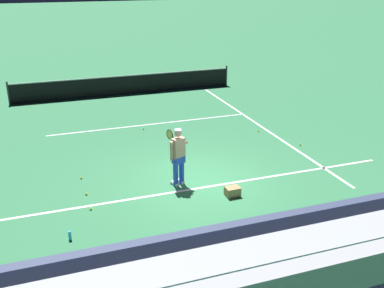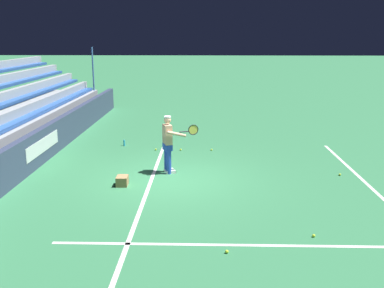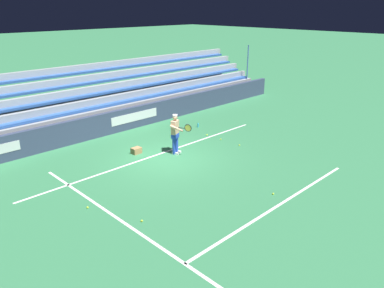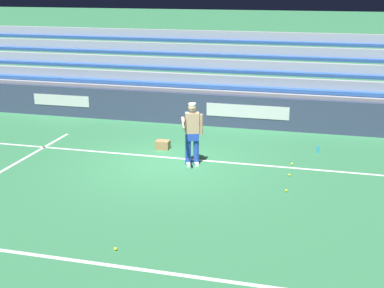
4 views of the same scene
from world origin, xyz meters
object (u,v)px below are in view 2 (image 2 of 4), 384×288
object	(u,v)px
tennis_ball_far_right	(340,175)
tennis_ball_near_player	(181,150)
water_bottle	(124,143)
tennis_ball_stray_back	(314,236)
tennis_player	(168,144)
ball_box_cardboard	(122,181)
tennis_ball_by_box	(212,150)
tennis_ball_far_left	(227,252)
tennis_ball_on_baseline	(156,150)

from	to	relation	value
tennis_ball_far_right	tennis_ball_near_player	distance (m)	5.57
water_bottle	tennis_ball_stray_back	bearing A→B (deg)	34.43
tennis_player	ball_box_cardboard	bearing A→B (deg)	-44.32
tennis_ball_by_box	tennis_player	bearing A→B (deg)	-26.35
tennis_ball_far_right	tennis_ball_near_player	bearing A→B (deg)	-120.22
tennis_ball_far_left	tennis_ball_far_right	bearing A→B (deg)	144.20
tennis_ball_by_box	tennis_ball_far_right	world-z (taller)	same
tennis_ball_stray_back	water_bottle	size ratio (longest dim) A/B	0.30
tennis_ball_by_box	water_bottle	world-z (taller)	water_bottle
tennis_ball_by_box	water_bottle	size ratio (longest dim) A/B	0.30
tennis_ball_far_left	tennis_ball_on_baseline	bearing A→B (deg)	-164.29
tennis_ball_by_box	tennis_ball_near_player	bearing A→B (deg)	-89.05
tennis_player	tennis_ball_far_left	world-z (taller)	tennis_player
tennis_ball_near_player	tennis_ball_far_left	size ratio (longest dim) A/B	1.00
tennis_ball_far_right	tennis_ball_stray_back	bearing A→B (deg)	-22.64
tennis_ball_by_box	water_bottle	xyz separation A→B (m)	(-0.62, -3.23, 0.08)
water_bottle	tennis_ball_far_right	bearing A→B (deg)	63.66
ball_box_cardboard	tennis_ball_stray_back	size ratio (longest dim) A/B	6.06
ball_box_cardboard	tennis_ball_on_baseline	world-z (taller)	ball_box_cardboard
tennis_ball_on_baseline	tennis_ball_stray_back	bearing A→B (deg)	29.69
tennis_ball_far_left	tennis_ball_by_box	bearing A→B (deg)	-178.69
tennis_player	water_bottle	bearing A→B (deg)	-149.71
tennis_ball_stray_back	water_bottle	xyz separation A→B (m)	(-7.60, -5.21, 0.08)
tennis_ball_stray_back	tennis_ball_on_baseline	bearing A→B (deg)	-150.31
ball_box_cardboard	tennis_ball_on_baseline	size ratio (longest dim) A/B	6.06
water_bottle	tennis_player	bearing A→B (deg)	30.29
tennis_ball_stray_back	tennis_ball_near_player	xyz separation A→B (m)	(-6.96, -3.08, 0.00)
tennis_player	tennis_ball_far_left	xyz separation A→B (m)	(5.06, 1.49, -0.86)
tennis_ball_near_player	tennis_ball_stray_back	bearing A→B (deg)	23.84
tennis_ball_by_box	tennis_ball_near_player	world-z (taller)	same
tennis_ball_by_box	tennis_ball_far_right	size ratio (longest dim) A/B	1.00
water_bottle	tennis_ball_near_player	bearing A→B (deg)	73.42
tennis_ball_far_left	ball_box_cardboard	bearing A→B (deg)	-145.26
tennis_ball_on_baseline	tennis_ball_far_left	xyz separation A→B (m)	(7.70, 2.16, 0.00)
tennis_ball_on_baseline	tennis_ball_far_left	bearing A→B (deg)	15.71
tennis_ball_on_baseline	tennis_ball_by_box	size ratio (longest dim) A/B	1.00
tennis_ball_on_baseline	tennis_ball_near_player	world-z (taller)	same
ball_box_cardboard	tennis_ball_stray_back	xyz separation A→B (m)	(3.11, 4.47, -0.10)
tennis_player	tennis_ball_far_right	distance (m)	5.10
tennis_ball_by_box	tennis_ball_far_left	xyz separation A→B (m)	(7.72, 0.18, 0.00)
tennis_ball_far_right	tennis_ball_near_player	xyz separation A→B (m)	(-2.80, -4.81, 0.00)
ball_box_cardboard	tennis_ball_near_player	size ratio (longest dim) A/B	6.06
tennis_ball_by_box	tennis_ball_far_left	distance (m)	7.72
tennis_player	tennis_ball_on_baseline	xyz separation A→B (m)	(-2.64, -0.67, -0.86)
tennis_ball_by_box	tennis_ball_far_right	xyz separation A→B (m)	(2.82, 3.71, 0.00)
ball_box_cardboard	tennis_ball_on_baseline	distance (m)	3.88
tennis_player	tennis_ball_far_left	size ratio (longest dim) A/B	25.98
tennis_ball_near_player	water_bottle	world-z (taller)	water_bottle
tennis_ball_far_right	water_bottle	size ratio (longest dim) A/B	0.30
water_bottle	tennis_ball_on_baseline	bearing A→B (deg)	62.71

